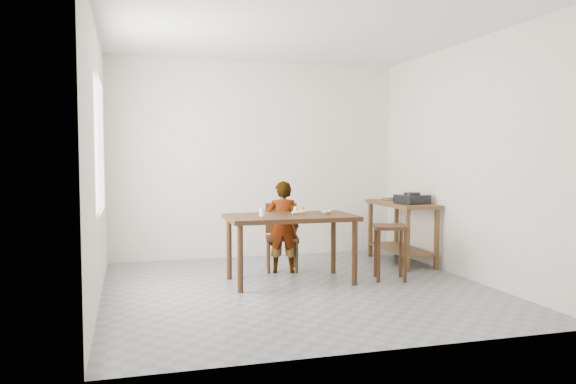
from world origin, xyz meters
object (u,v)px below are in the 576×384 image
object	(u,v)px
child	(283,227)
dining_chair	(282,238)
stool	(390,252)
prep_counter	(401,232)
dining_table	(290,249)

from	to	relation	value
child	dining_chair	world-z (taller)	child
stool	prep_counter	bearing A→B (deg)	55.95
dining_table	prep_counter	size ratio (longest dim) A/B	1.17
child	prep_counter	bearing A→B (deg)	-156.84
dining_table	child	size ratio (longest dim) A/B	1.27
child	stool	distance (m)	1.30
dining_table	dining_chair	xyz separation A→B (m)	(0.08, 0.64, 0.03)
dining_chair	stool	bearing A→B (deg)	-26.69
prep_counter	stool	world-z (taller)	prep_counter
child	stool	size ratio (longest dim) A/B	1.77
dining_chair	stool	size ratio (longest dim) A/B	1.30
prep_counter	stool	distance (m)	1.08
prep_counter	dining_chair	world-z (taller)	dining_chair
prep_counter	stool	size ratio (longest dim) A/B	1.92
stool	dining_table	bearing A→B (deg)	170.44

